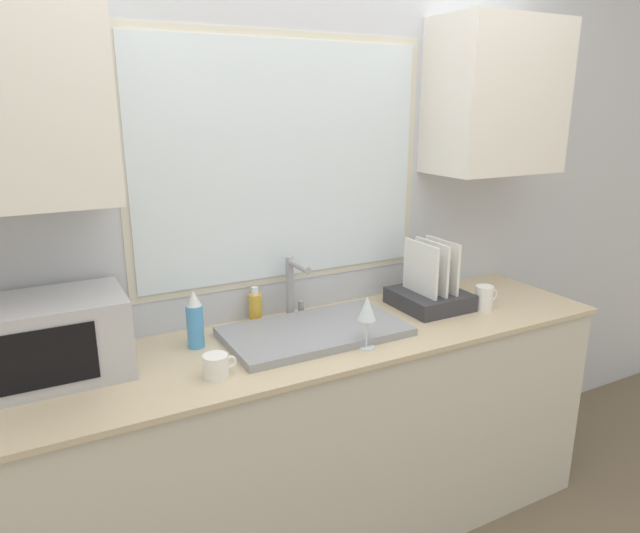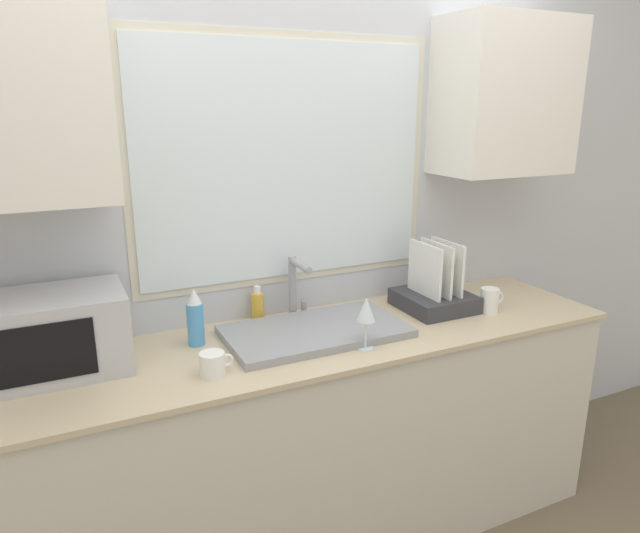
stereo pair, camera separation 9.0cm
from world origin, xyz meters
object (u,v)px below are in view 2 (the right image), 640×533
at_px(dish_rack, 434,293).
at_px(soap_bottle, 258,306).
at_px(faucet, 296,282).
at_px(microwave, 55,333).
at_px(wine_glass, 366,311).
at_px(mug_near_sink, 213,364).
at_px(spray_bottle, 195,318).

bearing_deg(dish_rack, soap_bottle, 165.14).
bearing_deg(faucet, soap_bottle, 164.42).
relative_size(microwave, soap_bottle, 3.06).
bearing_deg(faucet, wine_glass, -74.78).
relative_size(microwave, wine_glass, 2.29).
bearing_deg(wine_glass, mug_near_sink, 176.71).
xyz_separation_m(dish_rack, mug_near_sink, (-1.02, -0.20, -0.03)).
relative_size(soap_bottle, mug_near_sink, 1.30).
bearing_deg(microwave, faucet, 6.43).
relative_size(spray_bottle, mug_near_sink, 1.90).
bearing_deg(dish_rack, wine_glass, -153.65).
bearing_deg(spray_bottle, faucet, 11.71).
xyz_separation_m(dish_rack, soap_bottle, (-0.73, 0.19, -0.01)).
distance_m(microwave, wine_glass, 1.03).
xyz_separation_m(microwave, soap_bottle, (0.74, 0.14, -0.07)).
xyz_separation_m(faucet, microwave, (-0.89, -0.10, -0.02)).
relative_size(faucet, spray_bottle, 1.20).
bearing_deg(soap_bottle, mug_near_sink, -126.62).
bearing_deg(spray_bottle, dish_rack, -3.48).
distance_m(microwave, dish_rack, 1.47).
distance_m(soap_bottle, mug_near_sink, 0.49).
bearing_deg(faucet, spray_bottle, -168.29).
bearing_deg(dish_rack, microwave, 178.03).
bearing_deg(soap_bottle, wine_glass, -59.19).
height_order(mug_near_sink, wine_glass, wine_glass).
xyz_separation_m(faucet, wine_glass, (0.10, -0.38, -0.01)).
bearing_deg(mug_near_sink, soap_bottle, 53.38).
xyz_separation_m(dish_rack, spray_bottle, (-1.01, 0.06, 0.03)).
bearing_deg(dish_rack, faucet, 165.33).
bearing_deg(mug_near_sink, microwave, 150.55).
distance_m(dish_rack, mug_near_sink, 1.04).
bearing_deg(soap_bottle, microwave, -169.14).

